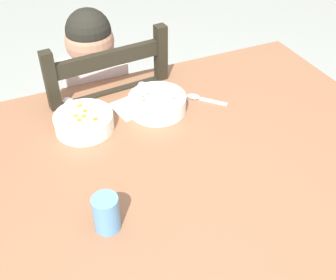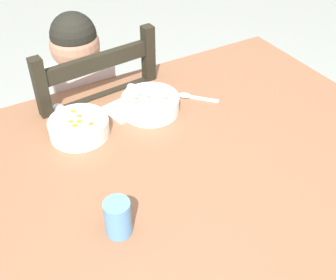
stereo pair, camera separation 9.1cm
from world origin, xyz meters
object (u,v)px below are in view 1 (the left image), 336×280
Objects in this scene: bowl_of_peas at (157,103)px; spoon at (200,98)px; child_figure at (98,95)px; dining_table at (201,190)px; dining_chair at (104,133)px; drinking_cup at (106,213)px; bowl_of_carrots at (84,121)px.

spoon is (0.15, 0.00, -0.02)m from bowl_of_peas.
bowl_of_peas is at bearing -179.16° from spoon.
dining_table is at bearing -77.82° from child_figure.
dining_table is at bearing -115.58° from spoon.
child_figure is 8.30× the size of spoon.
dining_chair is 0.18m from child_figure.
child_figure is at bearing 76.17° from drinking_cup.
dining_table is 0.33m from drinking_cup.
dining_chair reaches higher than bowl_of_peas.
drinking_cup is at bearing -138.48° from spoon.
drinking_cup reaches higher than bowl_of_peas.
dining_table is at bearing -50.27° from bowl_of_carrots.
spoon is (0.26, -0.30, 0.28)m from dining_chair.
child_figure is at bearing 68.14° from bowl_of_carrots.
child_figure is 5.19× the size of bowl_of_peas.
child_figure reaches higher than dining_table.
dining_chair is 0.48m from spoon.
dining_chair is at bearing 101.67° from dining_table.
dining_chair reaches higher than bowl_of_carrots.
dining_chair is 0.44m from bowl_of_peas.
dining_chair reaches higher than dining_table.
spoon is at bearing 64.42° from dining_table.
child_figure is 5.39× the size of bowl_of_carrots.
child_figure is (-0.13, 0.59, -0.00)m from dining_table.
child_figure is at bearing 111.85° from bowl_of_peas.
dining_chair is 0.44m from bowl_of_carrots.
bowl_of_peas is (0.12, -0.29, 0.12)m from child_figure.
dining_chair is 0.77m from drinking_cup.
dining_chair is 9.72× the size of drinking_cup.
dining_chair is at bearing 110.75° from bowl_of_peas.
bowl_of_peas is 0.48m from drinking_cup.
spoon is at bearing 0.33° from bowl_of_carrots.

